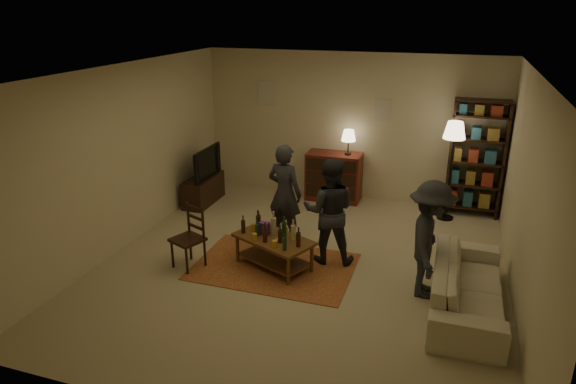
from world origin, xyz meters
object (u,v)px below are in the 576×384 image
at_px(tv_stand, 203,183).
at_px(sofa, 468,287).
at_px(dining_chair, 191,235).
at_px(person_left, 285,193).
at_px(coffee_table, 273,241).
at_px(person_right, 329,211).
at_px(floor_lamp, 454,137).
at_px(dresser, 334,176).
at_px(person_by_sofa, 429,240).
at_px(bookshelf, 476,157).

height_order(tv_stand, sofa, tv_stand).
xyz_separation_m(dining_chair, person_left, (0.97, 1.22, 0.30)).
relative_size(coffee_table, person_right, 0.81).
height_order(tv_stand, floor_lamp, floor_lamp).
height_order(coffee_table, person_right, person_right).
xyz_separation_m(dining_chair, dresser, (1.29, 3.17, 0.00)).
xyz_separation_m(tv_stand, floor_lamp, (4.30, 0.63, 1.05)).
xyz_separation_m(dresser, person_by_sofa, (1.89, -2.91, 0.28)).
distance_m(coffee_table, person_left, 0.98).
bearing_deg(dresser, person_left, -99.22).
xyz_separation_m(tv_stand, dresser, (2.25, 0.91, 0.09)).
xyz_separation_m(coffee_table, sofa, (2.58, -0.27, -0.10)).
bearing_deg(person_left, sofa, 169.21).
distance_m(tv_stand, floor_lamp, 4.47).
height_order(person_left, person_by_sofa, person_left).
distance_m(dining_chair, person_left, 1.59).
distance_m(tv_stand, person_by_sofa, 4.62).
distance_m(dining_chair, floor_lamp, 4.51).
bearing_deg(dining_chair, coffee_table, 39.36).
bearing_deg(coffee_table, sofa, -5.98).
relative_size(bookshelf, person_by_sofa, 1.33).
relative_size(dining_chair, bookshelf, 0.45).
bearing_deg(dresser, dining_chair, -112.08).
bearing_deg(person_left, dining_chair, 63.99).
bearing_deg(coffee_table, dresser, 86.30).
relative_size(coffee_table, dining_chair, 1.37).
height_order(floor_lamp, sofa, floor_lamp).
distance_m(coffee_table, sofa, 2.59).
xyz_separation_m(dining_chair, bookshelf, (3.72, 3.24, 0.56)).
xyz_separation_m(coffee_table, person_by_sofa, (2.08, -0.07, 0.36)).
bearing_deg(dining_chair, tv_stand, 136.07).
relative_size(coffee_table, dresser, 0.92).
height_order(dresser, sofa, dresser).
bearing_deg(bookshelf, person_by_sofa, -100.38).
distance_m(dining_chair, person_by_sofa, 3.20).
height_order(coffee_table, dresser, dresser).
distance_m(bookshelf, person_left, 3.42).
bearing_deg(tv_stand, bookshelf, 11.80).
height_order(dresser, person_by_sofa, person_by_sofa).
bearing_deg(floor_lamp, bookshelf, 41.95).
xyz_separation_m(dining_chair, floor_lamp, (3.33, 2.88, 0.97)).
bearing_deg(tv_stand, person_left, -28.15).
xyz_separation_m(dining_chair, person_right, (1.79, 0.75, 0.30)).
bearing_deg(floor_lamp, dresser, 172.06).
relative_size(dining_chair, tv_stand, 0.86).
xyz_separation_m(sofa, person_right, (-1.89, 0.69, 0.47)).
height_order(dining_chair, bookshelf, bookshelf).
height_order(dining_chair, sofa, dining_chair).
bearing_deg(person_right, floor_lamp, -136.08).
xyz_separation_m(dresser, bookshelf, (2.44, 0.07, 0.56)).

